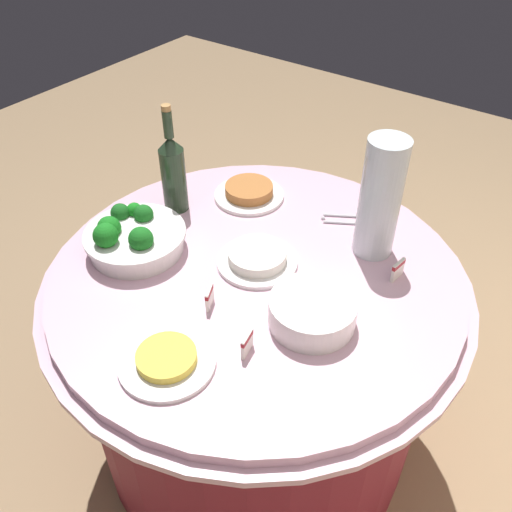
% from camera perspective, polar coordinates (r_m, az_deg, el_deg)
% --- Properties ---
extents(ground_plane, '(6.00, 6.00, 0.00)m').
position_cam_1_polar(ground_plane, '(2.04, 0.00, -17.33)').
color(ground_plane, '#9E7F5B').
extents(buffet_table, '(1.16, 1.16, 0.74)m').
position_cam_1_polar(buffet_table, '(1.73, 0.00, -10.59)').
color(buffet_table, maroon).
rests_on(buffet_table, ground_plane).
extents(broccoli_bowl, '(0.28, 0.28, 0.12)m').
position_cam_1_polar(broccoli_bowl, '(1.55, -12.65, 1.90)').
color(broccoli_bowl, white).
rests_on(broccoli_bowl, buffet_table).
extents(plate_stack, '(0.21, 0.21, 0.07)m').
position_cam_1_polar(plate_stack, '(1.32, 5.87, -5.76)').
color(plate_stack, white).
rests_on(plate_stack, buffet_table).
extents(wine_bottle, '(0.07, 0.07, 0.34)m').
position_cam_1_polar(wine_bottle, '(1.65, -8.61, 8.67)').
color(wine_bottle, '#263A25').
rests_on(wine_bottle, buffet_table).
extents(decorative_fruit_vase, '(0.11, 0.11, 0.34)m').
position_cam_1_polar(decorative_fruit_vase, '(1.48, 12.66, 5.16)').
color(decorative_fruit_vase, silver).
rests_on(decorative_fruit_vase, buffet_table).
extents(serving_tongs, '(0.12, 0.16, 0.01)m').
position_cam_1_polar(serving_tongs, '(1.67, 9.49, 3.76)').
color(serving_tongs, silver).
rests_on(serving_tongs, buffet_table).
extents(food_plate_fried_egg, '(0.22, 0.22, 0.03)m').
position_cam_1_polar(food_plate_fried_egg, '(1.26, -9.24, -10.61)').
color(food_plate_fried_egg, white).
rests_on(food_plate_fried_egg, buffet_table).
extents(food_plate_peanuts, '(0.22, 0.22, 0.04)m').
position_cam_1_polar(food_plate_peanuts, '(1.74, -0.73, 6.64)').
color(food_plate_peanuts, white).
rests_on(food_plate_peanuts, buffet_table).
extents(food_plate_rice, '(0.22, 0.22, 0.04)m').
position_cam_1_polar(food_plate_rice, '(1.48, 0.13, -0.21)').
color(food_plate_rice, white).
rests_on(food_plate_rice, buffet_table).
extents(label_placard_front, '(0.05, 0.03, 0.05)m').
position_cam_1_polar(label_placard_front, '(1.36, -4.86, -4.21)').
color(label_placard_front, white).
rests_on(label_placard_front, buffet_table).
extents(label_placard_mid, '(0.05, 0.02, 0.05)m').
position_cam_1_polar(label_placard_mid, '(1.47, 14.52, -1.32)').
color(label_placard_mid, white).
rests_on(label_placard_mid, buffet_table).
extents(label_placard_rear, '(0.05, 0.02, 0.05)m').
position_cam_1_polar(label_placard_rear, '(1.25, -0.93, -9.00)').
color(label_placard_rear, white).
rests_on(label_placard_rear, buffet_table).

